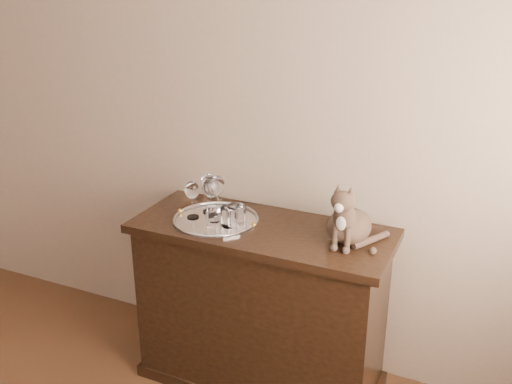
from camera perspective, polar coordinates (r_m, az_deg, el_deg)
wall_back at (r=2.98m, az=-7.68°, el=9.61°), size 4.00×0.10×2.70m
sideboard at (r=2.81m, az=0.53°, el=-11.42°), size 1.20×0.50×0.85m
tray at (r=2.67m, az=-4.02°, el=-2.86°), size 0.40×0.40×0.01m
wine_glass_a at (r=2.72m, az=-4.78°, el=-0.12°), size 0.07×0.07×0.19m
wine_glass_b at (r=2.69m, az=-3.84°, el=-0.33°), size 0.07×0.07×0.19m
wine_glass_c at (r=2.67m, az=-6.39°, el=-0.75°), size 0.07×0.07×0.18m
wine_glass_d at (r=2.65m, az=-4.49°, el=-0.61°), size 0.08×0.08×0.20m
tumbler_a at (r=2.58m, az=-2.69°, el=-2.48°), size 0.08×0.08×0.09m
tumbler_b at (r=2.58m, az=-4.24°, el=-2.66°), size 0.07×0.07×0.08m
tumbler_c at (r=2.60m, az=-1.90°, el=-2.27°), size 0.08×0.08×0.09m
cat at (r=2.44m, az=9.41°, el=-1.83°), size 0.30×0.28×0.29m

